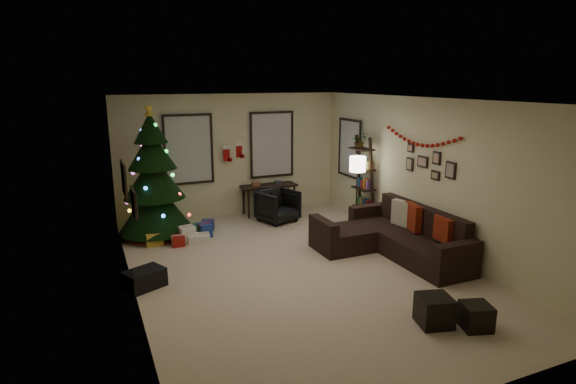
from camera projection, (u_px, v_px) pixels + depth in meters
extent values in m
plane|color=beige|center=(297.00, 270.00, 7.59)|extent=(7.00, 7.00, 0.00)
plane|color=white|center=(298.00, 100.00, 6.96)|extent=(7.00, 7.00, 0.00)
plane|color=beige|center=(231.00, 156.00, 10.39)|extent=(5.00, 0.00, 5.00)
plane|color=beige|center=(463.00, 270.00, 4.16)|extent=(5.00, 0.00, 5.00)
plane|color=beige|center=(129.00, 205.00, 6.30)|extent=(0.00, 7.00, 7.00)
plane|color=beige|center=(426.00, 175.00, 8.25)|extent=(0.00, 7.00, 7.00)
cube|color=#728CB2|center=(188.00, 149.00, 9.95)|extent=(0.94, 0.02, 1.35)
cube|color=beige|center=(188.00, 149.00, 9.95)|extent=(0.94, 0.03, 1.35)
cube|color=#728CB2|center=(272.00, 145.00, 10.69)|extent=(0.94, 0.02, 1.35)
cube|color=beige|center=(272.00, 145.00, 10.69)|extent=(0.94, 0.03, 1.35)
cube|color=#728CB2|center=(350.00, 148.00, 10.47)|extent=(0.05, 0.27, 1.17)
cube|color=beige|center=(350.00, 148.00, 10.47)|extent=(0.05, 0.45, 1.17)
cylinder|color=black|center=(157.00, 229.00, 9.17)|extent=(0.10, 0.10, 0.31)
cone|color=black|center=(155.00, 206.00, 9.06)|extent=(1.41, 1.41, 0.98)
cone|color=black|center=(153.00, 177.00, 8.93)|extent=(1.16, 1.16, 0.83)
cone|color=black|center=(152.00, 150.00, 8.81)|extent=(0.91, 0.91, 0.72)
cone|color=black|center=(150.00, 128.00, 8.71)|extent=(0.62, 0.62, 0.57)
cylinder|color=maroon|center=(157.00, 235.00, 9.20)|extent=(1.14, 1.14, 0.04)
cube|color=#14591E|center=(199.00, 230.00, 9.25)|extent=(0.35, 0.28, 0.22)
cube|color=silver|center=(187.00, 234.00, 8.85)|extent=(0.28, 0.25, 0.30)
cube|color=navy|center=(208.00, 225.00, 9.61)|extent=(0.25, 0.30, 0.18)
cube|color=gold|center=(154.00, 239.00, 8.67)|extent=(0.30, 0.22, 0.25)
cube|color=maroon|center=(178.00, 241.00, 8.65)|extent=(0.22, 0.22, 0.20)
cube|color=#14591E|center=(145.00, 232.00, 9.03)|extent=(0.26, 0.26, 0.28)
cube|color=silver|center=(199.00, 238.00, 8.86)|extent=(0.40, 0.30, 0.15)
cube|color=navy|center=(205.00, 230.00, 9.16)|extent=(0.23, 0.27, 0.26)
cube|color=black|center=(407.00, 244.00, 8.19)|extent=(0.82, 2.20, 0.38)
cube|color=black|center=(423.00, 219.00, 8.21)|extent=(0.20, 2.20, 0.46)
cube|color=black|center=(457.00, 262.00, 7.09)|extent=(0.82, 0.20, 0.60)
cube|color=black|center=(369.00, 220.00, 9.23)|extent=(0.82, 0.20, 0.60)
cube|color=black|center=(347.00, 238.00, 8.49)|extent=(0.78, 0.82, 0.38)
cube|color=black|center=(323.00, 236.00, 8.27)|extent=(0.18, 0.82, 0.60)
cube|color=maroon|center=(443.00, 229.00, 7.56)|extent=(0.16, 0.41, 0.40)
cube|color=maroon|center=(413.00, 217.00, 8.24)|extent=(0.23, 0.48, 0.46)
cube|color=#BCB398|center=(403.00, 213.00, 8.50)|extent=(0.21, 0.47, 0.46)
cube|color=black|center=(434.00, 311.00, 5.85)|extent=(0.49, 0.49, 0.38)
cube|color=black|center=(476.00, 316.00, 5.76)|extent=(0.43, 0.43, 0.32)
cube|color=black|center=(269.00, 186.00, 10.61)|extent=(1.25, 0.45, 0.04)
cylinder|color=black|center=(249.00, 205.00, 10.31)|extent=(0.04, 0.04, 0.63)
cylinder|color=black|center=(244.00, 201.00, 10.63)|extent=(0.04, 0.04, 0.63)
cylinder|color=black|center=(294.00, 200.00, 10.74)|extent=(0.04, 0.04, 0.63)
cylinder|color=black|center=(288.00, 196.00, 11.06)|extent=(0.04, 0.04, 0.63)
imported|color=black|center=(278.00, 206.00, 10.08)|extent=(0.85, 0.82, 0.70)
cube|color=black|center=(372.00, 183.00, 9.53)|extent=(0.05, 0.05, 1.88)
cube|color=black|center=(359.00, 179.00, 9.98)|extent=(0.05, 0.05, 1.88)
cube|color=black|center=(363.00, 208.00, 9.87)|extent=(0.30, 0.52, 0.03)
cube|color=black|center=(364.00, 188.00, 9.78)|extent=(0.30, 0.52, 0.03)
cube|color=black|center=(364.00, 169.00, 9.68)|extent=(0.30, 0.52, 0.03)
cube|color=black|center=(365.00, 149.00, 9.58)|extent=(0.30, 0.52, 0.03)
imported|color=#4C4C4C|center=(359.00, 139.00, 9.77)|extent=(0.49, 0.45, 0.46)
cylinder|color=black|center=(355.00, 229.00, 9.58)|extent=(0.26, 0.26, 0.03)
cylinder|color=black|center=(356.00, 198.00, 9.43)|extent=(0.03, 0.03, 1.27)
cylinder|color=white|center=(358.00, 164.00, 9.26)|extent=(0.32, 0.32, 0.30)
cube|color=black|center=(124.00, 179.00, 6.98)|extent=(0.04, 0.60, 0.50)
cube|color=tan|center=(124.00, 179.00, 6.98)|extent=(0.01, 0.54, 0.45)
cube|color=black|center=(134.00, 203.00, 5.78)|extent=(0.04, 0.45, 0.35)
cube|color=beige|center=(134.00, 203.00, 5.78)|extent=(0.01, 0.41, 0.31)
cube|color=black|center=(451.00, 170.00, 7.66)|extent=(0.03, 0.22, 0.28)
cube|color=black|center=(437.00, 158.00, 7.94)|extent=(0.03, 0.18, 0.22)
cube|color=black|center=(435.00, 175.00, 8.01)|extent=(0.03, 0.20, 0.16)
cube|color=black|center=(423.00, 162.00, 8.28)|extent=(0.03, 0.26, 0.20)
cube|color=black|center=(410.00, 164.00, 8.61)|extent=(0.03, 0.18, 0.24)
cube|color=black|center=(411.00, 148.00, 8.54)|extent=(0.03, 0.16, 0.16)
cube|color=#990F0C|center=(226.00, 154.00, 10.20)|extent=(0.14, 0.04, 0.30)
cube|color=white|center=(226.00, 147.00, 10.17)|extent=(0.16, 0.05, 0.08)
cube|color=#990F0C|center=(230.00, 160.00, 10.26)|extent=(0.10, 0.04, 0.08)
cube|color=#990F0C|center=(239.00, 151.00, 10.45)|extent=(0.14, 0.04, 0.30)
cube|color=white|center=(239.00, 144.00, 10.41)|extent=(0.16, 0.05, 0.08)
cube|color=#990F0C|center=(242.00, 156.00, 10.51)|extent=(0.10, 0.04, 0.08)
cube|color=black|center=(144.00, 279.00, 6.90)|extent=(0.66, 0.57, 0.28)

